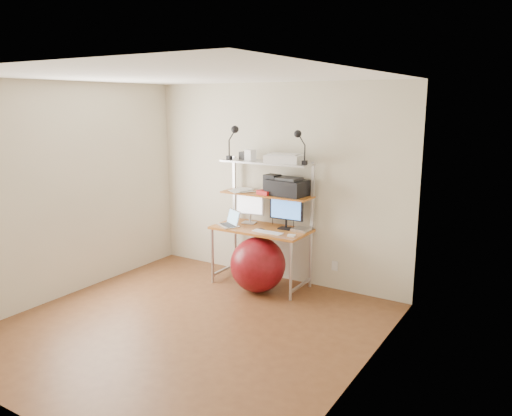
{
  "coord_description": "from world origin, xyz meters",
  "views": [
    {
      "loc": [
        3.09,
        -3.66,
        2.27
      ],
      "look_at": [
        0.11,
        1.15,
        1.06
      ],
      "focal_mm": 35.0,
      "sensor_mm": 36.0,
      "label": 1
    }
  ],
  "objects_px": {
    "exercise_ball": "(258,265)",
    "monitor_black": "(286,211)",
    "monitor_silver": "(250,206)",
    "laptop": "(231,222)",
    "printer": "(287,187)"
  },
  "relations": [
    {
      "from": "laptop",
      "to": "monitor_silver",
      "type": "bearing_deg",
      "value": 93.81
    },
    {
      "from": "monitor_black",
      "to": "exercise_ball",
      "type": "bearing_deg",
      "value": -123.52
    },
    {
      "from": "monitor_silver",
      "to": "printer",
      "type": "height_order",
      "value": "printer"
    },
    {
      "from": "laptop",
      "to": "printer",
      "type": "relative_size",
      "value": 0.75
    },
    {
      "from": "monitor_silver",
      "to": "laptop",
      "type": "bearing_deg",
      "value": -125.68
    },
    {
      "from": "monitor_silver",
      "to": "laptop",
      "type": "distance_m",
      "value": 0.34
    },
    {
      "from": "monitor_black",
      "to": "laptop",
      "type": "distance_m",
      "value": 0.73
    },
    {
      "from": "exercise_ball",
      "to": "monitor_black",
      "type": "bearing_deg",
      "value": 58.4
    },
    {
      "from": "monitor_silver",
      "to": "exercise_ball",
      "type": "xyz_separation_m",
      "value": [
        0.33,
        -0.35,
        -0.63
      ]
    },
    {
      "from": "printer",
      "to": "exercise_ball",
      "type": "xyz_separation_m",
      "value": [
        -0.2,
        -0.36,
        -0.92
      ]
    },
    {
      "from": "laptop",
      "to": "monitor_black",
      "type": "bearing_deg",
      "value": 49.85
    },
    {
      "from": "exercise_ball",
      "to": "laptop",
      "type": "bearing_deg",
      "value": 168.75
    },
    {
      "from": "monitor_black",
      "to": "printer",
      "type": "distance_m",
      "value": 0.29
    },
    {
      "from": "laptop",
      "to": "exercise_ball",
      "type": "distance_m",
      "value": 0.65
    },
    {
      "from": "monitor_silver",
      "to": "exercise_ball",
      "type": "bearing_deg",
      "value": -55.76
    }
  ]
}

